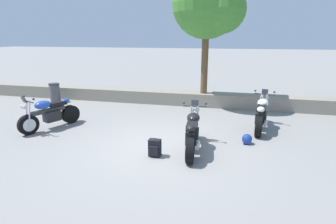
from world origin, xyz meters
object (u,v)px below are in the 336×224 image
object	(u,v)px
trash_bin	(55,93)
leafy_tree_far_left	(210,5)
motorcycle_black_centre	(193,132)
rider_helmet	(247,139)
rider_backpack	(155,147)
motorcycle_blue_near_left	(49,114)
motorcycle_white_far_right	(262,115)

from	to	relation	value
trash_bin	leafy_tree_far_left	bearing A→B (deg)	7.26
motorcycle_black_centre	rider_helmet	size ratio (longest dim) A/B	7.38
rider_helmet	trash_bin	distance (m)	8.80
rider_backpack	trash_bin	xyz separation A→B (m)	(-5.98, 4.41, 0.19)
motorcycle_blue_near_left	leafy_tree_far_left	xyz separation A→B (m)	(4.63, 4.05, 3.58)
rider_backpack	motorcycle_white_far_right	bearing A→B (deg)	44.77
leafy_tree_far_left	trash_bin	bearing A→B (deg)	-172.74
rider_backpack	leafy_tree_far_left	bearing A→B (deg)	81.77
rider_backpack	leafy_tree_far_left	distance (m)	6.55
motorcycle_black_centre	trash_bin	world-z (taller)	motorcycle_black_centre
motorcycle_black_centre	rider_backpack	size ratio (longest dim) A/B	4.40
motorcycle_blue_near_left	rider_helmet	bearing A→B (deg)	1.30
leafy_tree_far_left	motorcycle_white_far_right	bearing A→B (deg)	-51.63
rider_helmet	motorcycle_white_far_right	bearing A→B (deg)	70.79
leafy_tree_far_left	trash_bin	xyz separation A→B (m)	(-6.74, -0.86, -3.63)
rider_backpack	leafy_tree_far_left	world-z (taller)	leafy_tree_far_left
motorcycle_blue_near_left	rider_helmet	size ratio (longest dim) A/B	6.96
rider_backpack	motorcycle_blue_near_left	bearing A→B (deg)	162.61
leafy_tree_far_left	motorcycle_blue_near_left	bearing A→B (deg)	-138.85
rider_helmet	leafy_tree_far_left	xyz separation A→B (m)	(-1.52, 3.91, 3.93)
motorcycle_blue_near_left	leafy_tree_far_left	bearing A→B (deg)	41.15
rider_backpack	rider_helmet	distance (m)	2.65
motorcycle_white_far_right	rider_backpack	distance (m)	3.90
rider_helmet	rider_backpack	bearing A→B (deg)	-149.30
rider_helmet	trash_bin	bearing A→B (deg)	159.70
motorcycle_black_centre	trash_bin	size ratio (longest dim) A/B	2.40
motorcycle_black_centre	rider_helmet	world-z (taller)	motorcycle_black_centre
motorcycle_blue_near_left	motorcycle_white_far_right	size ratio (longest dim) A/B	0.95
motorcycle_black_centre	motorcycle_white_far_right	xyz separation A→B (m)	(1.91, 2.13, 0.00)
rider_helmet	leafy_tree_far_left	size ratio (longest dim) A/B	0.06
motorcycle_black_centre	trash_bin	xyz separation A→B (m)	(-6.83, 3.80, -0.05)
motorcycle_blue_near_left	motorcycle_white_far_right	distance (m)	6.81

